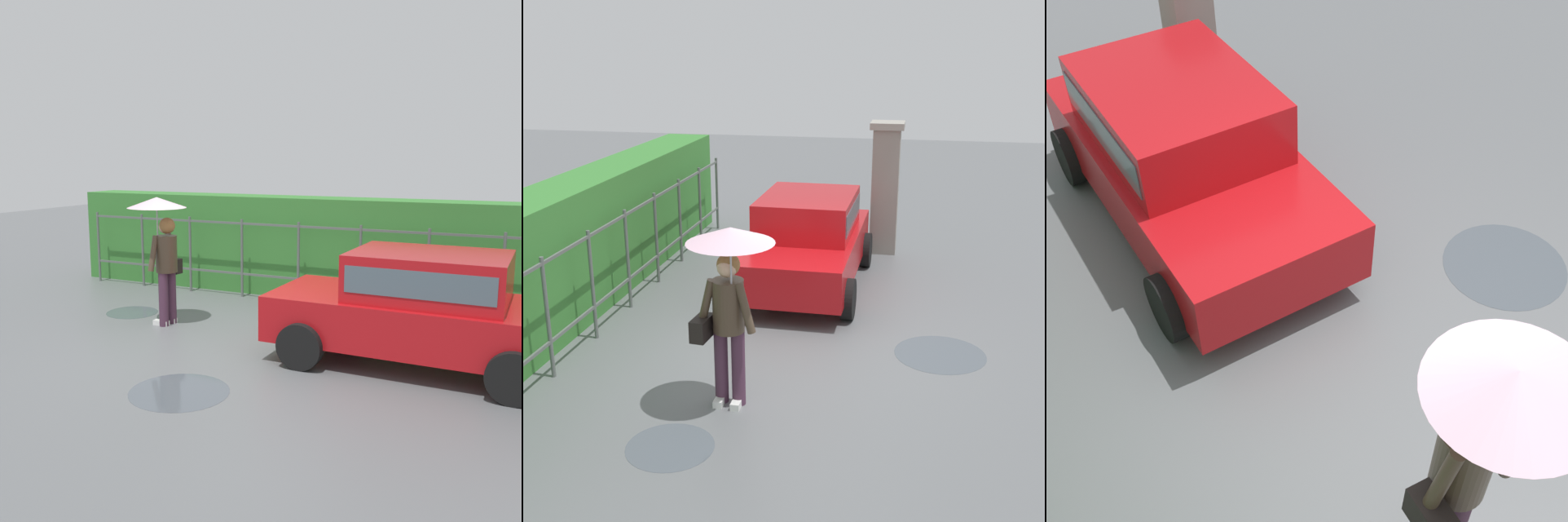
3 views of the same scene
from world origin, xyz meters
TOP-DOWN VIEW (x-y plane):
  - ground_plane at (0.00, 0.00)m, footprint 40.00×40.00m
  - car at (2.43, 0.52)m, footprint 3.76×1.90m
  - pedestrian at (-1.63, 0.68)m, footprint 0.92×0.92m
  - fence_section at (0.35, 2.94)m, footprint 10.49×0.05m
  - hedge_row at (0.35, 3.67)m, footprint 11.44×0.90m
  - puddle_near at (0.14, -1.60)m, footprint 1.16×1.16m
  - puddle_far at (-2.56, 1.05)m, footprint 0.89×0.89m

SIDE VIEW (x-z plane):
  - ground_plane at x=0.00m, z-range 0.00..0.00m
  - puddle_near at x=0.14m, z-range 0.00..0.00m
  - puddle_far at x=-2.56m, z-range 0.00..0.00m
  - car at x=2.43m, z-range 0.06..1.54m
  - fence_section at x=0.35m, z-range 0.07..1.57m
  - hedge_row at x=0.35m, z-range 0.00..1.90m
  - pedestrian at x=-1.63m, z-range 0.43..2.47m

